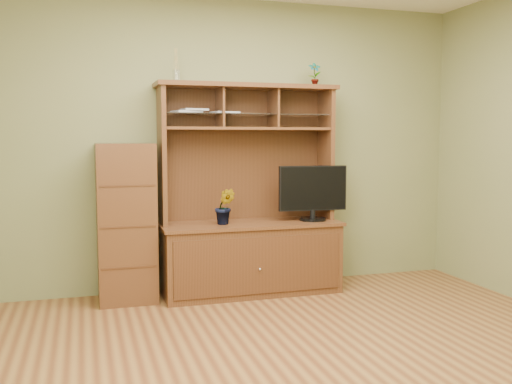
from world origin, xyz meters
name	(u,v)px	position (x,y,z in m)	size (l,w,h in m)	color
room	(317,148)	(0.00, 0.00, 1.35)	(4.54, 4.04, 2.74)	brown
media_hutch	(250,236)	(0.08, 1.73, 0.52)	(1.66, 0.61, 1.90)	#432613
monitor	(313,192)	(0.66, 1.65, 0.92)	(0.65, 0.25, 0.51)	black
orchid_plant	(225,206)	(-0.18, 1.65, 0.81)	(0.18, 0.14, 0.32)	#275F20
top_plant	(315,74)	(0.74, 1.80, 2.01)	(0.12, 0.08, 0.22)	#436F27
reed_diffuser	(176,69)	(-0.57, 1.80, 2.02)	(0.06, 0.06, 0.30)	silver
magazines	(201,111)	(-0.35, 1.80, 1.65)	(0.61, 0.23, 0.04)	#ABACB0
side_cabinet	(126,223)	(-1.02, 1.76, 0.68)	(0.49, 0.45, 1.37)	#432613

